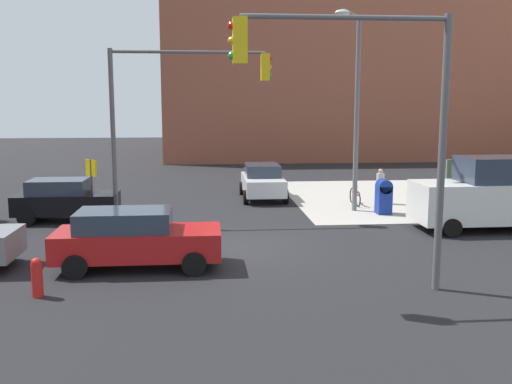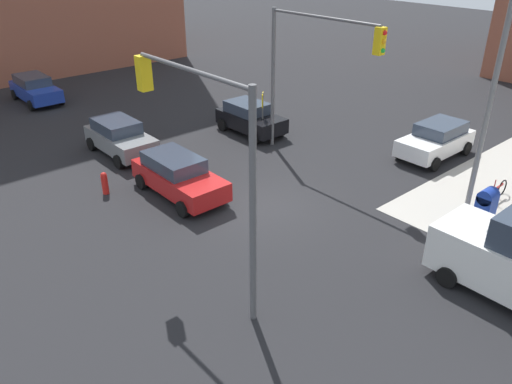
{
  "view_description": "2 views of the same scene",
  "coord_description": "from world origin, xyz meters",
  "px_view_note": "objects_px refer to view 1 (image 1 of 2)",
  "views": [
    {
      "loc": [
        -1.05,
        -17.42,
        4.48
      ],
      "look_at": [
        0.55,
        0.48,
        1.69
      ],
      "focal_mm": 40.0,
      "sensor_mm": 36.0,
      "label": 1
    },
    {
      "loc": [
        12.53,
        -11.39,
        9.39
      ],
      "look_at": [
        0.47,
        -0.89,
        1.08
      ],
      "focal_mm": 35.0,
      "sensor_mm": 36.0,
      "label": 2
    }
  ],
  "objects_px": {
    "coupe_red": "(135,238)",
    "van_white_delivery": "(493,194)",
    "hatchback_white": "(263,181)",
    "fire_hydrant": "(37,277)",
    "bicycle_leaning_on_fence": "(355,197)",
    "sedan_black": "(65,199)",
    "street_lamp_corner": "(355,98)",
    "traffic_signal_se_corner": "(363,98)",
    "traffic_signal_nw_corner": "(175,99)",
    "pedestrian_crossing": "(380,186)",
    "mailbox_blue": "(384,196)"
  },
  "relations": [
    {
      "from": "traffic_signal_nw_corner",
      "to": "traffic_signal_se_corner",
      "type": "height_order",
      "value": "same"
    },
    {
      "from": "street_lamp_corner",
      "to": "fire_hydrant",
      "type": "relative_size",
      "value": 8.51
    },
    {
      "from": "fire_hydrant",
      "to": "sedan_black",
      "type": "xyz_separation_m",
      "value": [
        -1.43,
        8.92,
        0.36
      ]
    },
    {
      "from": "street_lamp_corner",
      "to": "fire_hydrant",
      "type": "distance_m",
      "value": 14.55
    },
    {
      "from": "street_lamp_corner",
      "to": "coupe_red",
      "type": "xyz_separation_m",
      "value": [
        -8.01,
        -7.46,
        -3.86
      ]
    },
    {
      "from": "street_lamp_corner",
      "to": "coupe_red",
      "type": "bearing_deg",
      "value": -137.03
    },
    {
      "from": "mailbox_blue",
      "to": "bicycle_leaning_on_fence",
      "type": "xyz_separation_m",
      "value": [
        -0.6,
        2.2,
        -0.42
      ]
    },
    {
      "from": "traffic_signal_se_corner",
      "to": "pedestrian_crossing",
      "type": "height_order",
      "value": "traffic_signal_se_corner"
    },
    {
      "from": "sedan_black",
      "to": "van_white_delivery",
      "type": "relative_size",
      "value": 0.7
    },
    {
      "from": "mailbox_blue",
      "to": "traffic_signal_se_corner",
      "type": "bearing_deg",
      "value": -110.94
    },
    {
      "from": "sedan_black",
      "to": "pedestrian_crossing",
      "type": "xyz_separation_m",
      "value": [
        13.23,
        2.68,
        -0.02
      ]
    },
    {
      "from": "van_white_delivery",
      "to": "hatchback_white",
      "type": "bearing_deg",
      "value": 135.28
    },
    {
      "from": "hatchback_white",
      "to": "fire_hydrant",
      "type": "bearing_deg",
      "value": -116.29
    },
    {
      "from": "coupe_red",
      "to": "van_white_delivery",
      "type": "xyz_separation_m",
      "value": [
        12.17,
        3.78,
        0.44
      ]
    },
    {
      "from": "pedestrian_crossing",
      "to": "bicycle_leaning_on_fence",
      "type": "bearing_deg",
      "value": 10.34
    },
    {
      "from": "sedan_black",
      "to": "pedestrian_crossing",
      "type": "height_order",
      "value": "sedan_black"
    },
    {
      "from": "sedan_black",
      "to": "traffic_signal_nw_corner",
      "type": "bearing_deg",
      "value": -2.88
    },
    {
      "from": "coupe_red",
      "to": "van_white_delivery",
      "type": "height_order",
      "value": "van_white_delivery"
    },
    {
      "from": "street_lamp_corner",
      "to": "sedan_black",
      "type": "distance_m",
      "value": 12.11
    },
    {
      "from": "mailbox_blue",
      "to": "sedan_black",
      "type": "relative_size",
      "value": 0.38
    },
    {
      "from": "traffic_signal_nw_corner",
      "to": "sedan_black",
      "type": "bearing_deg",
      "value": 177.12
    },
    {
      "from": "fire_hydrant",
      "to": "van_white_delivery",
      "type": "distance_m",
      "value": 15.41
    },
    {
      "from": "street_lamp_corner",
      "to": "mailbox_blue",
      "type": "distance_m",
      "value": 4.14
    },
    {
      "from": "sedan_black",
      "to": "coupe_red",
      "type": "xyz_separation_m",
      "value": [
        3.44,
        -6.7,
        0.0
      ]
    },
    {
      "from": "fire_hydrant",
      "to": "coupe_red",
      "type": "bearing_deg",
      "value": 47.9
    },
    {
      "from": "street_lamp_corner",
      "to": "van_white_delivery",
      "type": "height_order",
      "value": "street_lamp_corner"
    },
    {
      "from": "fire_hydrant",
      "to": "van_white_delivery",
      "type": "bearing_deg",
      "value": 22.94
    },
    {
      "from": "sedan_black",
      "to": "bicycle_leaning_on_fence",
      "type": "xyz_separation_m",
      "value": [
        12.03,
        2.48,
        -0.49
      ]
    },
    {
      "from": "traffic_signal_se_corner",
      "to": "bicycle_leaning_on_fence",
      "type": "height_order",
      "value": "traffic_signal_se_corner"
    },
    {
      "from": "pedestrian_crossing",
      "to": "bicycle_leaning_on_fence",
      "type": "relative_size",
      "value": 0.91
    },
    {
      "from": "hatchback_white",
      "to": "traffic_signal_se_corner",
      "type": "bearing_deg",
      "value": -86.19
    },
    {
      "from": "pedestrian_crossing",
      "to": "van_white_delivery",
      "type": "bearing_deg",
      "value": 113.73
    },
    {
      "from": "mailbox_blue",
      "to": "hatchback_white",
      "type": "bearing_deg",
      "value": 136.93
    },
    {
      "from": "coupe_red",
      "to": "pedestrian_crossing",
      "type": "relative_size",
      "value": 2.82
    },
    {
      "from": "traffic_signal_se_corner",
      "to": "traffic_signal_nw_corner",
      "type": "bearing_deg",
      "value": 117.6
    },
    {
      "from": "traffic_signal_nw_corner",
      "to": "street_lamp_corner",
      "type": "bearing_deg",
      "value": 7.8
    },
    {
      "from": "bicycle_leaning_on_fence",
      "to": "sedan_black",
      "type": "bearing_deg",
      "value": -168.35
    },
    {
      "from": "sedan_black",
      "to": "pedestrian_crossing",
      "type": "relative_size",
      "value": 2.4
    },
    {
      "from": "hatchback_white",
      "to": "bicycle_leaning_on_fence",
      "type": "relative_size",
      "value": 2.32
    },
    {
      "from": "traffic_signal_nw_corner",
      "to": "pedestrian_crossing",
      "type": "height_order",
      "value": "traffic_signal_nw_corner"
    },
    {
      "from": "traffic_signal_se_corner",
      "to": "street_lamp_corner",
      "type": "distance_m",
      "value": 10.28
    },
    {
      "from": "street_lamp_corner",
      "to": "traffic_signal_nw_corner",
      "type": "bearing_deg",
      "value": -172.2
    },
    {
      "from": "traffic_signal_nw_corner",
      "to": "fire_hydrant",
      "type": "distance_m",
      "value": 10.07
    },
    {
      "from": "mailbox_blue",
      "to": "van_white_delivery",
      "type": "xyz_separation_m",
      "value": [
        2.98,
        -3.2,
        0.52
      ]
    },
    {
      "from": "sedan_black",
      "to": "mailbox_blue",
      "type": "bearing_deg",
      "value": 1.29
    },
    {
      "from": "van_white_delivery",
      "to": "pedestrian_crossing",
      "type": "height_order",
      "value": "van_white_delivery"
    },
    {
      "from": "traffic_signal_se_corner",
      "to": "bicycle_leaning_on_fence",
      "type": "distance_m",
      "value": 12.81
    },
    {
      "from": "mailbox_blue",
      "to": "sedan_black",
      "type": "bearing_deg",
      "value": -178.71
    },
    {
      "from": "traffic_signal_se_corner",
      "to": "fire_hydrant",
      "type": "bearing_deg",
      "value": 177.73
    },
    {
      "from": "mailbox_blue",
      "to": "coupe_red",
      "type": "height_order",
      "value": "coupe_red"
    }
  ]
}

